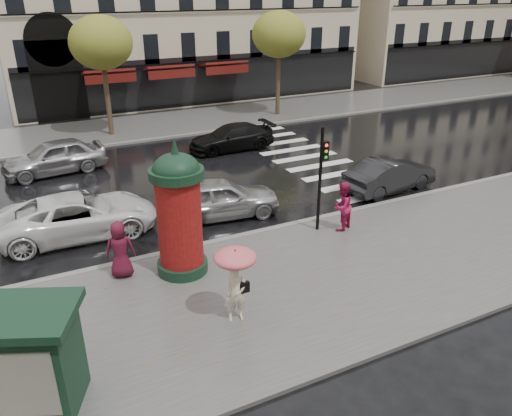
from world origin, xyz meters
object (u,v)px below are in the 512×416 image
woman_red (342,206)px  car_silver (219,198)px  car_darkgrey (390,175)px  traffic_light (322,170)px  morris_column (179,210)px  newsstand (33,358)px  car_white (78,215)px  woman_umbrella (236,273)px  car_far_silver (54,157)px  man_burgundy (120,250)px  car_black (231,137)px

woman_red → car_silver: 4.57m
car_darkgrey → traffic_light: bearing=106.4°
car_silver → morris_column: bearing=149.5°
morris_column → car_silver: morris_column is taller
newsstand → car_silver: 9.89m
newsstand → car_white: bearing=75.9°
woman_umbrella → car_darkgrey: woman_umbrella is taller
woman_red → car_white: 9.17m
car_silver → car_far_silver: 9.31m
man_burgundy → car_silver: 5.12m
woman_red → car_far_silver: bearing=-77.4°
car_silver → car_black: 8.44m
woman_umbrella → car_black: woman_umbrella is taller
traffic_light → car_silver: (-2.58, 2.83, -1.60)m
woman_umbrella → car_far_silver: woman_umbrella is taller
man_burgundy → car_far_silver: man_burgundy is taller
morris_column → car_silver: size_ratio=0.93×
car_darkgrey → car_white: 12.56m
man_burgundy → car_silver: bearing=-130.9°
man_burgundy → car_black: man_burgundy is taller
car_black → morris_column: bearing=-31.1°
car_white → car_far_silver: 7.07m
woman_red → man_burgundy: size_ratio=1.01×
woman_umbrella → man_burgundy: woman_umbrella is taller
traffic_light → car_far_silver: traffic_light is taller
man_burgundy → car_darkgrey: size_ratio=0.41×
car_white → car_darkgrey: bearing=-95.3°
newsstand → car_white: (1.96, 7.82, -0.56)m
newsstand → car_darkgrey: (14.42, 6.27, -0.60)m
car_black → car_silver: bearing=-27.3°
woman_red → car_silver: woman_red is taller
woman_umbrella → man_burgundy: 4.09m
woman_red → car_black: bearing=-117.3°
traffic_light → morris_column: bearing=-174.9°
car_silver → car_darkgrey: car_silver is taller
car_white → car_black: (8.80, 6.73, -0.08)m
woman_red → morris_column: bearing=-22.9°
car_silver → man_burgundy: bearing=130.6°
woman_red → newsstand: bearing=-3.7°
morris_column → car_darkgrey: (10.09, 2.53, -1.42)m
traffic_light → newsstand: traffic_light is taller
car_white → morris_column: bearing=-148.0°
traffic_light → car_darkgrey: size_ratio=0.87×
woman_umbrella → car_darkgrey: size_ratio=0.49×
car_silver → newsstand: bearing=143.2°
car_darkgrey → car_black: (-3.66, 8.29, -0.04)m
woman_red → car_silver: size_ratio=0.39×
traffic_light → car_silver: size_ratio=0.82×
man_burgundy → car_darkgrey: man_burgundy is taller
car_darkgrey → car_white: (-12.46, 1.55, 0.04)m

